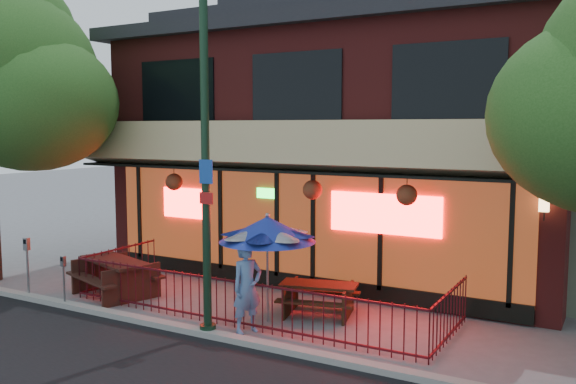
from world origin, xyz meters
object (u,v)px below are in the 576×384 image
object	(u,v)px
street_light	(206,174)
picnic_table_left	(115,272)
pedestrian	(247,288)
parking_meter_far	(27,257)
parking_meter_near	(64,272)
patio_umbrella	(267,229)
picnic_table_right	(319,294)

from	to	relation	value
street_light	picnic_table_left	world-z (taller)	street_light
pedestrian	parking_meter_far	world-z (taller)	pedestrian
picnic_table_left	parking_meter_near	bearing A→B (deg)	-105.08
picnic_table_left	pedestrian	world-z (taller)	pedestrian
patio_umbrella	picnic_table_right	bearing A→B (deg)	50.67
street_light	parking_meter_near	bearing A→B (deg)	-178.87
picnic_table_right	patio_umbrella	size ratio (longest dim) A/B	0.82
street_light	picnic_table_right	size ratio (longest dim) A/B	3.72
picnic_table_right	patio_umbrella	distance (m)	1.89
picnic_table_right	patio_umbrella	xyz separation A→B (m)	(-0.74, -0.90, 1.49)
patio_umbrella	parking_meter_near	world-z (taller)	patio_umbrella
picnic_table_right	parking_meter_far	size ratio (longest dim) A/B	1.30
parking_meter_far	parking_meter_near	bearing A→B (deg)	-3.46
street_light	pedestrian	distance (m)	2.38
street_light	patio_umbrella	distance (m)	1.85
picnic_table_left	parking_meter_far	bearing A→B (deg)	-144.93
patio_umbrella	pedestrian	distance (m)	1.30
patio_umbrella	picnic_table_left	bearing A→B (deg)	-178.63
parking_meter_near	pedestrian	bearing A→B (deg)	7.30
picnic_table_left	picnic_table_right	world-z (taller)	picnic_table_left
patio_umbrella	parking_meter_near	xyz separation A→B (m)	(-4.53, -1.34, -1.16)
pedestrian	parking_meter_near	distance (m)	4.57
pedestrian	picnic_table_left	bearing A→B (deg)	105.30
picnic_table_right	street_light	bearing A→B (deg)	-121.67
street_light	pedestrian	size ratio (longest dim) A/B	3.90
patio_umbrella	parking_meter_far	xyz separation A→B (m)	(-5.85, -1.26, -0.97)
pedestrian	parking_meter_far	size ratio (longest dim) A/B	1.24
street_light	parking_meter_near	world-z (taller)	street_light
picnic_table_left	pedestrian	bearing A→B (deg)	-8.96
picnic_table_right	pedestrian	size ratio (longest dim) A/B	1.05
patio_umbrella	pedestrian	bearing A→B (deg)	-90.33
picnic_table_right	pedestrian	distance (m)	1.87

